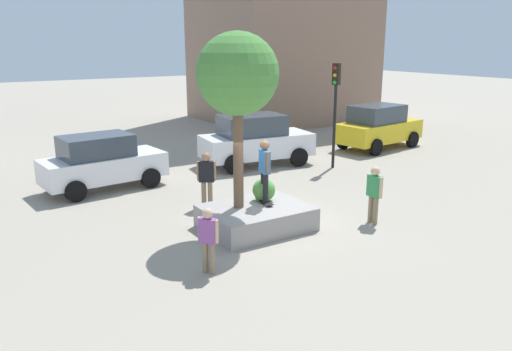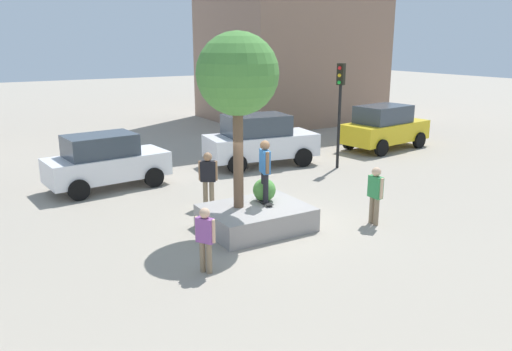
{
  "view_description": "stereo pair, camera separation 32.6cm",
  "coord_description": "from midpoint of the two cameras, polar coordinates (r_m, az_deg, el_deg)",
  "views": [
    {
      "loc": [
        -7.64,
        -11.51,
        5.14
      ],
      "look_at": [
        -0.51,
        -0.14,
        1.55
      ],
      "focal_mm": 35.55,
      "sensor_mm": 36.0,
      "label": 1
    },
    {
      "loc": [
        -7.36,
        -11.68,
        5.14
      ],
      "look_at": [
        -0.51,
        -0.14,
        1.55
      ],
      "focal_mm": 35.55,
      "sensor_mm": 36.0,
      "label": 2
    }
  ],
  "objects": [
    {
      "name": "sedan_parked",
      "position": [
        18.71,
        -16.09,
        1.58
      ],
      "size": [
        4.37,
        2.31,
        1.96
      ],
      "color": "white",
      "rests_on": "ground"
    },
    {
      "name": "boxwood_shrub",
      "position": [
        14.56,
        1.58,
        -1.64
      ],
      "size": [
        0.66,
        0.66,
        0.66
      ],
      "primitive_type": "sphere",
      "color": "#4C8C3D",
      "rests_on": "planter_ledge"
    },
    {
      "name": "ground_plane",
      "position": [
        14.74,
        2.08,
        -5.44
      ],
      "size": [
        120.0,
        120.0,
        0.0
      ],
      "primitive_type": "plane",
      "color": "#9E9384"
    },
    {
      "name": "passerby_with_bag",
      "position": [
        11.49,
        -4.92,
        -6.75
      ],
      "size": [
        0.37,
        0.46,
        1.55
      ],
      "color": "#847056",
      "rests_on": "ground"
    },
    {
      "name": "skateboarder",
      "position": [
        14.12,
        1.66,
        1.01
      ],
      "size": [
        0.31,
        0.58,
        1.76
      ],
      "color": "black",
      "rests_on": "skateboard"
    },
    {
      "name": "skateboard",
      "position": [
        14.4,
        1.63,
        -2.96
      ],
      "size": [
        0.31,
        0.82,
        0.07
      ],
      "color": "black",
      "rests_on": "planter_ledge"
    },
    {
      "name": "bystander_watching",
      "position": [
        14.83,
        13.88,
        -1.78
      ],
      "size": [
        0.26,
        0.57,
        1.69
      ],
      "color": "#847056",
      "rests_on": "ground"
    },
    {
      "name": "plaza_tree",
      "position": [
        13.44,
        -1.39,
        11.17
      ],
      "size": [
        2.19,
        2.19,
        4.74
      ],
      "color": "brown",
      "rests_on": "planter_ledge"
    },
    {
      "name": "taxi_cab",
      "position": [
        25.44,
        14.62,
        5.31
      ],
      "size": [
        4.8,
        2.63,
        2.13
      ],
      "color": "gold",
      "rests_on": "ground"
    },
    {
      "name": "police_car",
      "position": [
        21.32,
        0.87,
        4.04
      ],
      "size": [
        4.84,
        2.62,
        2.15
      ],
      "color": "white",
      "rests_on": "ground"
    },
    {
      "name": "traffic_light_corner",
      "position": [
        20.87,
        9.87,
        8.65
      ],
      "size": [
        0.37,
        0.35,
        4.26
      ],
      "color": "black",
      "rests_on": "ground"
    },
    {
      "name": "planter_ledge",
      "position": [
        14.26,
        0.66,
        -4.76
      ],
      "size": [
        2.83,
        2.19,
        0.65
      ],
      "primitive_type": "cube",
      "color": "gray",
      "rests_on": "ground"
    },
    {
      "name": "pedestrian_crossing",
      "position": [
        15.96,
        -4.82,
        -0.03
      ],
      "size": [
        0.53,
        0.42,
        1.77
      ],
      "color": "#847056",
      "rests_on": "ground"
    }
  ]
}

